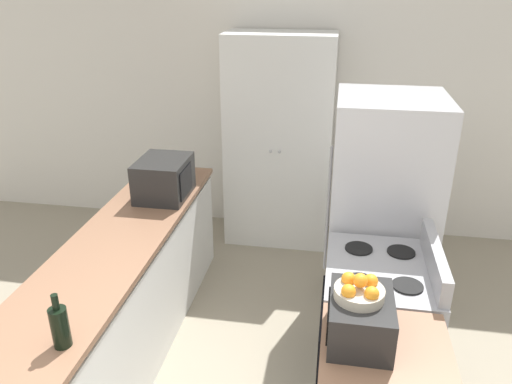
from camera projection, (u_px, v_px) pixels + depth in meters
wall_back at (284, 103)px, 4.90m from camera, size 7.00×0.06×2.60m
counter_left at (125, 297)px, 3.42m from camera, size 0.60×2.67×0.89m
pantry_cabinet at (279, 142)px, 4.73m from camera, size 0.99×0.56×2.00m
stove at (375, 327)px, 3.10m from camera, size 0.66×0.77×1.05m
refrigerator at (381, 213)px, 3.65m from camera, size 0.76×0.75×1.72m
microwave at (164, 178)px, 3.79m from camera, size 0.37×0.45×0.30m
wine_bottle at (60, 326)px, 2.26m from camera, size 0.08×0.08×0.28m
toaster_oven at (360, 318)px, 2.31m from camera, size 0.30×0.39×0.22m
fruit_bowl at (359, 290)px, 2.25m from camera, size 0.23×0.23×0.13m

